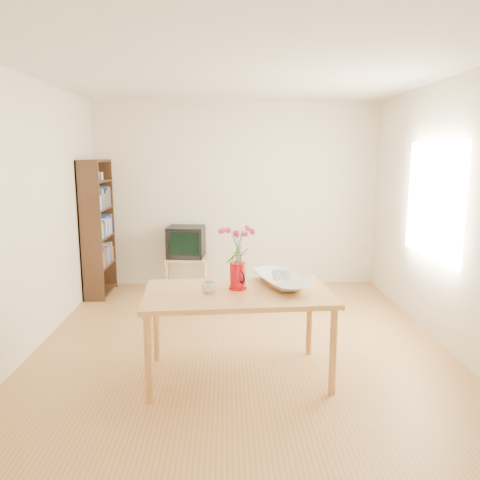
{
  "coord_description": "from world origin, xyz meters",
  "views": [
    {
      "loc": [
        -0.14,
        -4.42,
        1.86
      ],
      "look_at": [
        0.0,
        0.3,
        1.0
      ],
      "focal_mm": 35.0,
      "sensor_mm": 36.0,
      "label": 1
    }
  ],
  "objects_px": {
    "pitcher": "(238,277)",
    "bowl": "(281,258)",
    "mug": "(208,287)",
    "television": "(186,241)",
    "table": "(238,300)"
  },
  "relations": [
    {
      "from": "pitcher",
      "to": "bowl",
      "type": "xyz_separation_m",
      "value": [
        0.38,
        0.1,
        0.14
      ]
    },
    {
      "from": "mug",
      "to": "television",
      "type": "xyz_separation_m",
      "value": [
        -0.41,
        2.7,
        -0.12
      ]
    },
    {
      "from": "table",
      "to": "television",
      "type": "bearing_deg",
      "value": 99.81
    },
    {
      "from": "pitcher",
      "to": "bowl",
      "type": "distance_m",
      "value": 0.41
    },
    {
      "from": "bowl",
      "to": "television",
      "type": "distance_m",
      "value": 2.72
    },
    {
      "from": "table",
      "to": "bowl",
      "type": "relative_size",
      "value": 3.12
    },
    {
      "from": "pitcher",
      "to": "television",
      "type": "xyz_separation_m",
      "value": [
        -0.65,
        2.61,
        -0.18
      ]
    },
    {
      "from": "table",
      "to": "bowl",
      "type": "xyz_separation_m",
      "value": [
        0.38,
        0.18,
        0.31
      ]
    },
    {
      "from": "pitcher",
      "to": "television",
      "type": "height_order",
      "value": "pitcher"
    },
    {
      "from": "bowl",
      "to": "table",
      "type": "bearing_deg",
      "value": -154.58
    },
    {
      "from": "television",
      "to": "mug",
      "type": "bearing_deg",
      "value": -76.66
    },
    {
      "from": "pitcher",
      "to": "television",
      "type": "relative_size",
      "value": 0.44
    },
    {
      "from": "table",
      "to": "mug",
      "type": "bearing_deg",
      "value": -178.86
    },
    {
      "from": "table",
      "to": "pitcher",
      "type": "relative_size",
      "value": 6.97
    },
    {
      "from": "mug",
      "to": "bowl",
      "type": "height_order",
      "value": "bowl"
    }
  ]
}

